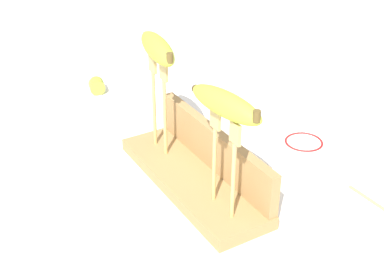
% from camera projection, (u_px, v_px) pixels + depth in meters
% --- Properties ---
extents(ground_plane, '(3.00, 3.00, 0.00)m').
position_uv_depth(ground_plane, '(192.00, 185.00, 1.05)').
color(ground_plane, white).
extents(wooden_board, '(0.37, 0.12, 0.02)m').
position_uv_depth(wooden_board, '(192.00, 180.00, 1.05)').
color(wooden_board, '#A87F4C').
rests_on(wooden_board, ground).
extents(board_backstop, '(0.37, 0.02, 0.08)m').
position_uv_depth(board_backstop, '(215.00, 149.00, 1.04)').
color(board_backstop, '#A87F4C').
rests_on(board_backstop, wooden_board).
extents(fork_stand_left, '(0.07, 0.01, 0.20)m').
position_uv_depth(fork_stand_left, '(159.00, 97.00, 1.07)').
color(fork_stand_left, tan).
rests_on(fork_stand_left, wooden_board).
extents(fork_stand_right, '(0.08, 0.01, 0.18)m').
position_uv_depth(fork_stand_right, '(224.00, 155.00, 0.90)').
color(fork_stand_right, tan).
rests_on(fork_stand_right, wooden_board).
extents(banana_raised_left, '(0.17, 0.07, 0.04)m').
position_uv_depth(banana_raised_left, '(157.00, 48.00, 1.02)').
color(banana_raised_left, '#B2C138').
rests_on(banana_raised_left, fork_stand_left).
extents(banana_raised_right, '(0.16, 0.06, 0.04)m').
position_uv_depth(banana_raised_right, '(226.00, 104.00, 0.85)').
color(banana_raised_right, '#B2C138').
rests_on(banana_raised_right, fork_stand_right).
extents(banana_chunk_near, '(0.05, 0.05, 0.04)m').
position_uv_depth(banana_chunk_near, '(97.00, 86.00, 1.40)').
color(banana_chunk_near, '#B2C138').
rests_on(banana_chunk_near, ground).
extents(wire_coil, '(0.08, 0.08, 0.00)m').
position_uv_depth(wire_coil, '(304.00, 141.00, 1.19)').
color(wire_coil, red).
rests_on(wire_coil, ground).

